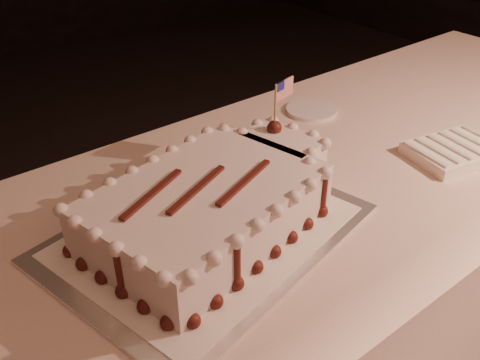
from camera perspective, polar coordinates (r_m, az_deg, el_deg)
banquet_table at (r=1.42m, az=5.77°, el=-12.60°), size 2.40×0.80×0.75m
cake_board at (r=1.01m, az=-3.57°, el=-5.64°), size 0.63×0.52×0.01m
doily at (r=1.01m, az=-3.58°, el=-5.41°), size 0.56×0.47×0.00m
sheet_cake at (r=0.99m, az=-2.54°, el=-2.29°), size 0.54×0.37×0.21m
napkin_stack at (r=1.34m, az=21.86°, el=2.86°), size 0.23×0.19×0.03m
side_plate at (r=1.47m, az=7.62°, el=7.40°), size 0.14×0.14×0.01m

